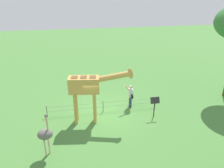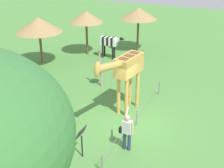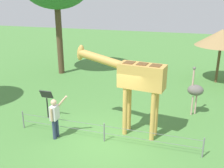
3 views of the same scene
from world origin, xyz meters
name	(u,v)px [view 2 (image 2 of 3)]	position (x,y,z in m)	size (l,w,h in m)	color
ground_plane	(132,124)	(0.00, 0.00, 0.00)	(60.00, 60.00, 0.00)	#4C843D
giraffe	(126,70)	(-0.89, -0.75, 2.25)	(3.65, 0.96, 3.38)	gold
visitor	(127,130)	(1.85, 0.47, 0.90)	(0.61, 0.58, 1.72)	navy
zebra	(109,42)	(-7.69, -4.83, 1.16)	(0.46, 1.81, 1.66)	black
ostrich	(101,67)	(-3.15, -3.21, 1.18)	(0.70, 0.56, 2.25)	#CC9E93
shade_hut_near	(39,25)	(-4.46, -8.41, 2.78)	(3.06, 3.06, 3.28)	brown
shade_hut_far	(86,17)	(-7.73, -6.71, 2.81)	(2.49, 2.49, 3.24)	brown
shade_hut_aside	(139,14)	(-10.08, -3.56, 2.90)	(2.72, 2.72, 3.33)	brown
info_sign	(82,136)	(3.01, -0.92, 0.95)	(0.56, 0.21, 1.32)	black
wire_fence	(137,117)	(0.00, 0.19, 0.40)	(7.05, 0.05, 0.75)	slate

